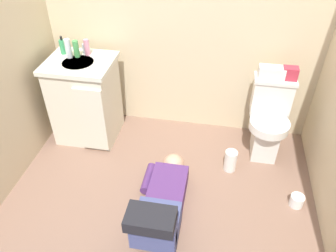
% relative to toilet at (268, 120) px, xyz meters
% --- Properties ---
extents(ground_plane, '(3.03, 2.97, 0.04)m').
position_rel_toilet_xyz_m(ground_plane, '(-0.86, -0.68, -0.39)').
color(ground_plane, '#836352').
extents(wall_back, '(2.69, 0.08, 2.40)m').
position_rel_toilet_xyz_m(wall_back, '(-0.86, 0.35, 0.83)').
color(wall_back, beige).
rests_on(wall_back, ground_plane).
extents(toilet, '(0.36, 0.46, 0.75)m').
position_rel_toilet_xyz_m(toilet, '(0.00, 0.00, 0.00)').
color(toilet, silver).
rests_on(toilet, ground_plane).
extents(vanity_cabinet, '(0.60, 0.53, 0.82)m').
position_rel_toilet_xyz_m(vanity_cabinet, '(-1.72, -0.05, 0.05)').
color(vanity_cabinet, beige).
rests_on(vanity_cabinet, ground_plane).
extents(faucet, '(0.02, 0.02, 0.10)m').
position_rel_toilet_xyz_m(faucet, '(-1.72, 0.09, 0.50)').
color(faucet, silver).
rests_on(faucet, vanity_cabinet).
extents(person_plumber, '(0.39, 1.06, 0.52)m').
position_rel_toilet_xyz_m(person_plumber, '(-0.80, -0.96, -0.19)').
color(person_plumber, '#512D6B').
rests_on(person_plumber, ground_plane).
extents(tissue_box, '(0.22, 0.11, 0.10)m').
position_rel_toilet_xyz_m(tissue_box, '(-0.05, 0.09, 0.43)').
color(tissue_box, silver).
rests_on(tissue_box, toilet).
extents(toiletry_bag, '(0.12, 0.09, 0.11)m').
position_rel_toilet_xyz_m(toiletry_bag, '(0.10, 0.09, 0.44)').
color(toiletry_bag, '#B22D3F').
rests_on(toiletry_bag, toilet).
extents(soap_dispenser, '(0.06, 0.06, 0.17)m').
position_rel_toilet_xyz_m(soap_dispenser, '(-1.91, 0.07, 0.52)').
color(soap_dispenser, '#37975C').
rests_on(soap_dispenser, vanity_cabinet).
extents(bottle_clear, '(0.05, 0.05, 0.17)m').
position_rel_toilet_xyz_m(bottle_clear, '(-1.83, 0.01, 0.54)').
color(bottle_clear, silver).
rests_on(bottle_clear, vanity_cabinet).
extents(bottle_green, '(0.05, 0.05, 0.15)m').
position_rel_toilet_xyz_m(bottle_green, '(-1.77, 0.03, 0.53)').
color(bottle_green, '#49A253').
rests_on(bottle_green, vanity_cabinet).
extents(bottle_pink, '(0.05, 0.05, 0.15)m').
position_rel_toilet_xyz_m(bottle_pink, '(-1.69, 0.08, 0.53)').
color(bottle_pink, pink).
rests_on(bottle_pink, vanity_cabinet).
extents(paper_towel_roll, '(0.11, 0.11, 0.21)m').
position_rel_toilet_xyz_m(paper_towel_roll, '(-0.30, -0.32, -0.26)').
color(paper_towel_roll, white).
rests_on(paper_towel_roll, ground_plane).
extents(toilet_paper_roll, '(0.11, 0.11, 0.10)m').
position_rel_toilet_xyz_m(toilet_paper_roll, '(0.25, -0.63, -0.32)').
color(toilet_paper_roll, white).
rests_on(toilet_paper_roll, ground_plane).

